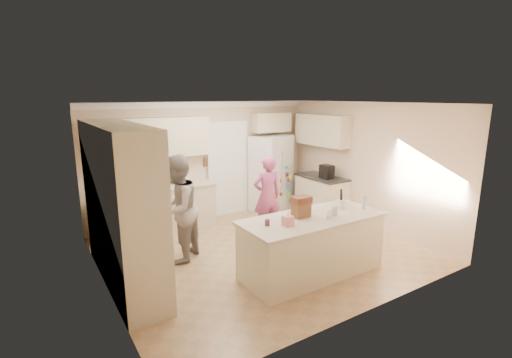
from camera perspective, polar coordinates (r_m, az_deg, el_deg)
floor at (r=6.76m, az=0.89°, el=-11.14°), size 5.20×4.60×0.02m
ceiling at (r=6.18m, az=0.98°, el=11.66°), size 5.20×4.60×0.02m
wall_back at (r=8.33m, az=-7.85°, el=2.77°), size 5.20×0.02×2.60m
wall_front at (r=4.66m, az=16.83°, el=-5.66°), size 5.20×0.02×2.60m
wall_left at (r=5.41m, az=-22.88°, el=-3.59°), size 0.02×4.60×2.60m
wall_right at (r=8.05m, az=16.66°, el=2.00°), size 0.02×4.60×2.60m
crown_back at (r=8.16m, az=-7.97°, el=11.26°), size 5.20×0.08×0.12m
pantry_bank at (r=5.69m, az=-20.05°, el=-3.89°), size 0.60×2.60×2.35m
back_base_cab at (r=7.84m, az=-14.37°, el=-4.61°), size 2.20×0.60×0.88m
back_countertop at (r=7.71m, az=-14.53°, el=-1.36°), size 2.24×0.63×0.04m
back_upper_cab at (r=7.67m, az=-15.27°, el=6.12°), size 2.20×0.35×0.80m
doorway_opening at (r=8.59m, az=-4.38°, el=1.46°), size 0.90×0.06×2.10m
doorway_casing at (r=8.56m, az=-4.27°, el=1.42°), size 1.02×0.03×2.22m
wall_frame_upper at (r=8.26m, az=-7.66°, el=4.45°), size 0.15×0.02×0.20m
wall_frame_lower at (r=8.30m, az=-7.60°, el=2.61°), size 0.15×0.02×0.20m
refrigerator at (r=8.92m, az=2.32°, el=0.93°), size 1.08×0.95×1.80m
fridge_seam at (r=8.64m, az=3.66°, el=0.52°), size 0.02×0.02×1.78m
fridge_dispenser at (r=8.45m, az=2.52°, el=1.99°), size 0.22×0.03×0.35m
fridge_handle_l at (r=8.57m, az=3.47°, el=1.44°), size 0.02×0.02×0.85m
fridge_handle_r at (r=8.62m, az=4.01°, el=1.51°), size 0.02×0.02×0.85m
over_fridge_cab at (r=8.88m, az=2.32°, el=8.70°), size 0.95×0.35×0.45m
right_base_cab at (r=8.70m, az=9.99°, el=-2.68°), size 0.60×1.20×0.88m
right_countertop at (r=8.58m, az=10.06°, el=0.27°), size 0.63×1.24×0.04m
right_upper_cab at (r=8.66m, az=10.10°, el=7.42°), size 0.35×1.50×0.70m
coffee_maker at (r=8.38m, az=10.82°, el=1.12°), size 0.22×0.28×0.30m
island_base at (r=5.89m, az=8.56°, el=-10.26°), size 2.20×0.90×0.88m
island_top at (r=5.73m, az=8.71°, el=-6.02°), size 2.28×0.96×0.05m
utensil_crock at (r=6.16m, az=13.02°, el=-3.87°), size 0.13×0.13×0.15m
tissue_box at (r=5.29m, az=4.93°, el=-6.42°), size 0.13×0.13×0.14m
tissue_plume at (r=5.25m, az=4.96°, el=-5.29°), size 0.08×0.08×0.08m
dollhouse_body at (r=5.66m, az=6.94°, el=-4.74°), size 0.26×0.18×0.22m
dollhouse_roof at (r=5.62m, az=6.99°, el=-3.18°), size 0.28×0.20×0.10m
jam_jar at (r=5.27m, az=1.76°, el=-6.73°), size 0.07×0.07×0.09m
greeting_card_a at (r=5.65m, az=11.24°, el=-5.25°), size 0.12×0.06×0.16m
greeting_card_b at (r=5.78m, az=11.98°, el=-4.86°), size 0.12×0.05×0.16m
water_bottle at (r=6.23m, az=16.29°, el=-3.44°), size 0.07×0.07×0.24m
shaker_salt at (r=6.40m, az=13.00°, el=-3.53°), size 0.05×0.05×0.09m
shaker_pepper at (r=6.45m, az=13.44°, el=-3.43°), size 0.05×0.05×0.09m
teen_boy at (r=6.24m, az=-12.01°, el=-4.54°), size 1.11×1.10×1.80m
teen_girl at (r=7.27m, az=1.72°, el=-2.61°), size 0.63×0.46×1.61m
fridge_magnets at (r=8.63m, az=3.69°, el=0.51°), size 0.76×0.02×1.44m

